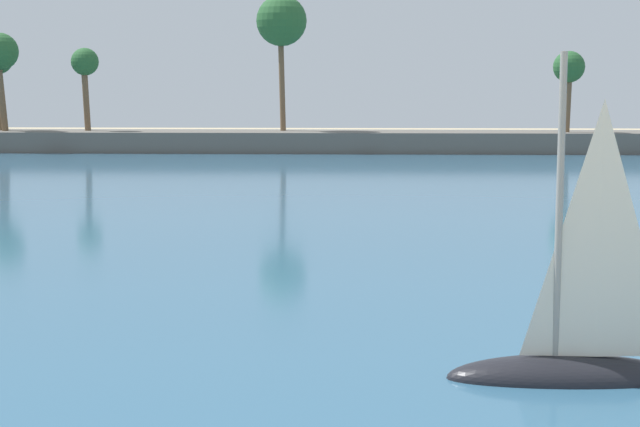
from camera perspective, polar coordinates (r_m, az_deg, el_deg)
name	(u,v)px	position (r m, az deg, el deg)	size (l,w,h in m)	color
sea	(315,170)	(69.70, -0.25, 2.43)	(220.00, 116.01, 0.06)	#33607F
palm_headland	(260,116)	(87.91, -3.38, 5.48)	(101.60, 6.37, 13.37)	#605B54
sailboat_far_left	(572,348)	(21.60, 13.91, -7.30)	(4.95, 1.61, 7.12)	black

